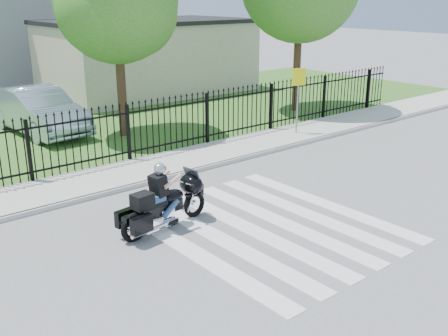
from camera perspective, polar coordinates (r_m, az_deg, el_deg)
ground at (r=11.73m, az=4.74°, el=-6.34°), size 120.00×120.00×0.00m
crosswalk at (r=11.73m, az=4.74°, el=-6.31°), size 5.00×5.50×0.01m
sidewalk at (r=15.41m, az=-8.33°, el=-0.10°), size 40.00×2.00×0.12m
curb at (r=14.61m, az=-6.27°, el=-1.05°), size 40.00×0.12×0.12m
grass_strip at (r=21.51m, az=-18.23°, el=4.33°), size 40.00×12.00×0.02m
iron_fence at (r=16.01m, az=-10.36°, el=3.64°), size 26.00×0.04×1.80m
tree_mid at (r=18.85m, az=-11.66°, el=17.33°), size 4.20×4.20×6.78m
building_low at (r=27.85m, az=-8.19°, el=11.72°), size 10.00×6.00×3.50m
building_low_roof at (r=27.70m, az=-8.36°, el=15.52°), size 10.20×6.20×0.20m
motorcycle_rider at (r=11.40m, az=-6.69°, el=-3.65°), size 2.35×0.91×1.56m
parked_car at (r=20.41m, az=-19.56°, el=5.91°), size 2.13×5.18×1.67m
traffic_sign at (r=18.89m, az=8.10°, el=8.71°), size 0.48×0.22×2.32m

